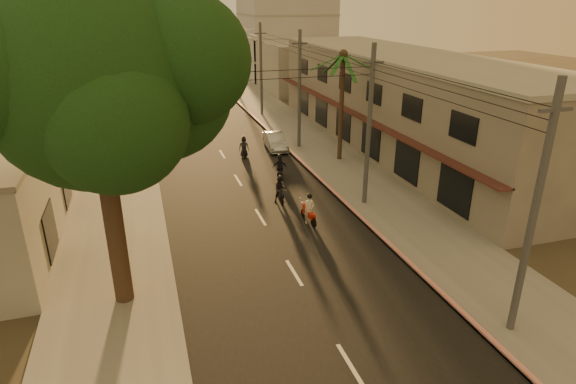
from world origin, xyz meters
name	(u,v)px	position (x,y,z in m)	size (l,w,h in m)	color
ground	(310,298)	(0.00, 0.00, 0.00)	(160.00, 160.00, 0.00)	#383023
road	(222,154)	(0.00, 20.00, 0.01)	(10.00, 140.00, 0.02)	black
sidewalk_right	(314,145)	(7.50, 20.00, 0.06)	(5.00, 140.00, 0.12)	slate
sidewalk_left	(119,163)	(-7.50, 20.00, 0.06)	(5.00, 140.00, 0.12)	slate
curb_stripe	(307,167)	(5.10, 15.00, 0.10)	(0.20, 60.00, 0.20)	red
shophouse_row	(402,101)	(13.95, 18.00, 3.65)	(8.80, 34.20, 7.30)	gray
broadleaf_tree	(106,82)	(-6.61, 2.14, 8.48)	(9.60, 8.70, 12.10)	black
palm_tree	(343,61)	(8.00, 16.00, 7.15)	(5.00, 5.00, 8.20)	black
utility_poles	(300,64)	(6.20, 20.00, 6.54)	(1.20, 48.26, 9.00)	#38383A
filler_right	(295,67)	(14.00, 45.00, 3.00)	(8.00, 14.00, 6.00)	gray
filler_left_near	(45,102)	(-14.00, 34.00, 2.20)	(8.00, 14.00, 4.40)	gray
filler_left_far	(65,64)	(-14.00, 52.00, 3.50)	(8.00, 14.00, 7.00)	gray
scooter_red	(309,210)	(2.30, 6.57, 0.74)	(0.72, 1.72, 1.69)	black
scooter_mid_a	(280,190)	(1.66, 9.78, 0.74)	(0.87, 1.67, 1.64)	black
scooter_mid_b	(280,168)	(2.66, 13.36, 0.79)	(1.22, 1.69, 1.74)	black
scooter_far_a	(244,147)	(1.48, 18.89, 0.73)	(0.90, 1.63, 1.61)	black
parked_car	(275,141)	(4.27, 20.12, 0.65)	(1.62, 4.03, 1.30)	#A4A6AC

